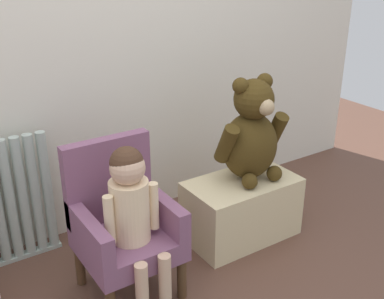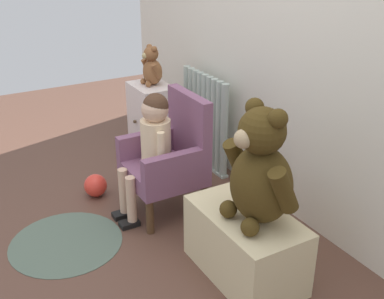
{
  "view_description": "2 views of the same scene",
  "coord_description": "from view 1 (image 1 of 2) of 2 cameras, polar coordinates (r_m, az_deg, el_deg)",
  "views": [
    {
      "loc": [
        -0.98,
        -1.21,
        1.5
      ],
      "look_at": [
        0.16,
        0.52,
        0.61
      ],
      "focal_mm": 45.0,
      "sensor_mm": 36.0,
      "label": 1
    },
    {
      "loc": [
        2.02,
        -0.62,
        1.55
      ],
      "look_at": [
        0.08,
        0.49,
        0.52
      ],
      "focal_mm": 45.0,
      "sensor_mm": 36.0,
      "label": 2
    }
  ],
  "objects": [
    {
      "name": "large_teddy_bear",
      "position": [
        2.51,
        7.04,
        1.76
      ],
      "size": [
        0.41,
        0.29,
        0.56
      ],
      "color": "#423111",
      "rests_on": "low_bench"
    },
    {
      "name": "back_wall",
      "position": [
        2.55,
        -11.06,
        16.15
      ],
      "size": [
        3.8,
        0.05,
        2.4
      ],
      "primitive_type": "cube",
      "color": "silver",
      "rests_on": "ground_plane"
    },
    {
      "name": "child_armchair",
      "position": [
        2.21,
        -8.27,
        -8.52
      ],
      "size": [
        0.41,
        0.41,
        0.71
      ],
      "color": "#7D4E6C",
      "rests_on": "ground_plane"
    },
    {
      "name": "low_bench",
      "position": [
        2.65,
        5.85,
        -6.98
      ],
      "size": [
        0.6,
        0.34,
        0.34
      ],
      "primitive_type": "cube",
      "color": "beige",
      "rests_on": "ground_plane"
    },
    {
      "name": "child_figure",
      "position": [
        2.05,
        -7.11,
        -6.61
      ],
      "size": [
        0.25,
        0.35,
        0.74
      ],
      "color": "beige",
      "rests_on": "ground_plane"
    }
  ]
}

